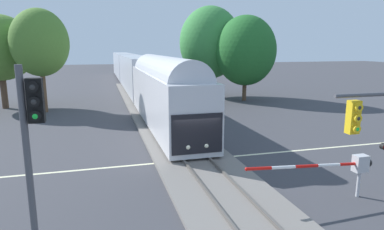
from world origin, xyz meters
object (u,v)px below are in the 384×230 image
Objects in this scene: traffic_signal_near_left at (33,149)px; oak_behind_train at (40,43)px; crossing_gate_near at (348,166)px; oak_far_right at (246,51)px; elm_centre_background at (210,43)px; commuter_train at (136,72)px.

oak_behind_train is (-3.63, 26.42, 2.65)m from traffic_signal_near_left.
oak_far_right is at bearing 75.22° from crossing_gate_near.
crossing_gate_near is 0.52× the size of elm_centre_background.
oak_behind_train is at bearing -163.33° from elm_centre_background.
oak_behind_train reaches higher than crossing_gate_near.
crossing_gate_near is at bearing -104.78° from oak_far_right.
traffic_signal_near_left is 0.60× the size of oak_far_right.
crossing_gate_near is 26.39m from oak_far_right.
crossing_gate_near is at bearing 14.28° from traffic_signal_near_left.
traffic_signal_near_left is 26.80m from oak_behind_train.
oak_far_right is at bearing -53.15° from elm_centre_background.
crossing_gate_near is 0.59× the size of oak_far_right.
crossing_gate_near is at bearing -97.23° from elm_centre_background.
oak_behind_train is at bearing -175.77° from oak_far_right.
commuter_train is 15.91m from oak_far_right.
oak_far_right is (6.64, 25.18, 4.31)m from crossing_gate_near.
elm_centre_background is 5.00m from oak_far_right.
traffic_signal_near_left reaches higher than commuter_train.
crossing_gate_near is 0.98× the size of traffic_signal_near_left.
oak_far_right is (17.74, 28.00, 1.86)m from traffic_signal_near_left.
oak_behind_train is 21.44m from oak_far_right.
commuter_train reaches higher than crossing_gate_near.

